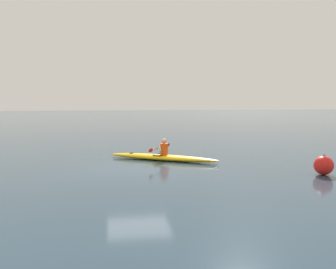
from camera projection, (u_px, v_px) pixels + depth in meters
ground_plane at (138, 167)px, 14.30m from camera, size 160.00×160.00×0.00m
kayak at (163, 157)px, 15.81m from camera, size 4.74×3.24×0.26m
kayaker at (164, 148)px, 15.75m from camera, size 1.23×2.00×0.71m
mooring_buoy_red_near at (324, 165)px, 12.72m from camera, size 0.68×0.68×0.72m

